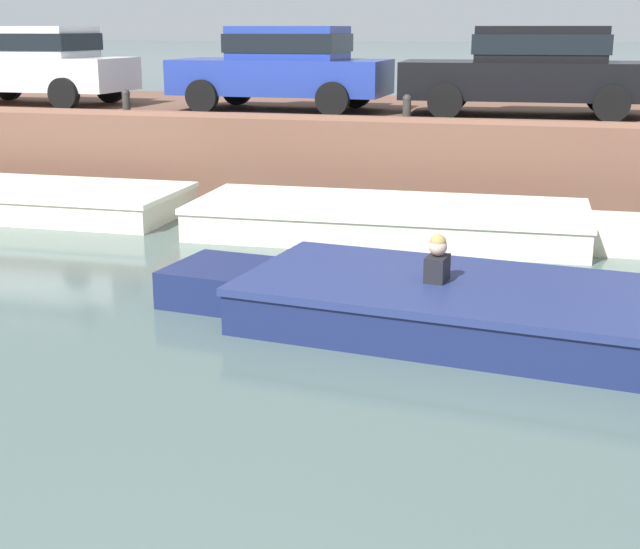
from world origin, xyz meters
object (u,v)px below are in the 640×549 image
object	(u,v)px
car_centre_black	(532,67)
mooring_bollard_mid	(407,107)
motorboat_passing	(489,310)
boat_moored_west_cream	(3,198)
car_leftmost_white	(35,62)
car_left_inner_blue	(284,65)
mooring_bollard_west	(126,101)
boat_moored_central_cream	(407,221)

from	to	relation	value
car_centre_black	mooring_bollard_mid	world-z (taller)	car_centre_black
motorboat_passing	car_centre_black	xyz separation A→B (m)	(0.10, 7.73, 2.07)
boat_moored_west_cream	motorboat_passing	size ratio (longest dim) A/B	0.99
car_leftmost_white	car_left_inner_blue	distance (m)	5.25
motorboat_passing	mooring_bollard_mid	world-z (taller)	mooring_bollard_mid
car_leftmost_white	boat_moored_west_cream	bearing A→B (deg)	-69.04
motorboat_passing	car_leftmost_white	xyz separation A→B (m)	(-9.68, 7.73, 2.07)
mooring_bollard_west	boat_moored_west_cream	bearing A→B (deg)	-124.83
boat_moored_central_cream	car_centre_black	distance (m)	4.51
car_left_inner_blue	mooring_bollard_mid	xyz separation A→B (m)	(2.57, -1.48, -0.61)
boat_moored_west_cream	motorboat_passing	distance (m)	9.38
car_leftmost_white	mooring_bollard_mid	world-z (taller)	car_leftmost_white
boat_moored_west_cream	car_centre_black	bearing A→B (deg)	22.29
motorboat_passing	car_left_inner_blue	distance (m)	9.15
car_centre_black	mooring_bollard_west	bearing A→B (deg)	-168.16
boat_moored_west_cream	mooring_bollard_west	xyz separation A→B (m)	(1.38, 1.98, 1.49)
car_leftmost_white	car_centre_black	size ratio (longest dim) A/B	0.91
boat_moored_central_cream	car_centre_black	xyz separation A→B (m)	(1.58, 3.67, 2.08)
boat_moored_west_cream	car_leftmost_white	xyz separation A→B (m)	(-1.33, 3.46, 2.09)
car_leftmost_white	boat_moored_central_cream	bearing A→B (deg)	-24.10
car_centre_black	mooring_bollard_mid	xyz separation A→B (m)	(-1.97, -1.48, -0.61)
motorboat_passing	car_centre_black	world-z (taller)	car_centre_black
boat_moored_central_cream	car_centre_black	bearing A→B (deg)	66.70
boat_moored_central_cream	mooring_bollard_west	world-z (taller)	mooring_bollard_west
boat_moored_west_cream	car_left_inner_blue	xyz separation A→B (m)	(3.92, 3.46, 2.09)
car_left_inner_blue	mooring_bollard_mid	world-z (taller)	car_left_inner_blue
boat_moored_west_cream	car_leftmost_white	bearing A→B (deg)	110.96
car_leftmost_white	car_left_inner_blue	xyz separation A→B (m)	(5.25, 0.00, 0.00)
car_left_inner_blue	car_leftmost_white	bearing A→B (deg)	-179.98
boat_moored_west_cream	boat_moored_central_cream	xyz separation A→B (m)	(6.87, -0.21, 0.02)
car_left_inner_blue	mooring_bollard_west	size ratio (longest dim) A/B	9.05
car_left_inner_blue	car_centre_black	distance (m)	4.54
boat_moored_west_cream	mooring_bollard_mid	xyz separation A→B (m)	(6.49, 1.98, 1.49)
motorboat_passing	car_leftmost_white	size ratio (longest dim) A/B	1.67
car_centre_black	mooring_bollard_west	size ratio (longest dim) A/B	10.01
boat_moored_west_cream	mooring_bollard_mid	distance (m)	6.95
boat_moored_central_cream	mooring_bollard_west	size ratio (longest dim) A/B	15.56
boat_moored_west_cream	car_left_inner_blue	bearing A→B (deg)	41.46
boat_moored_west_cream	boat_moored_central_cream	bearing A→B (deg)	-1.72
motorboat_passing	boat_moored_west_cream	bearing A→B (deg)	152.95
car_left_inner_blue	boat_moored_central_cream	bearing A→B (deg)	-51.16
boat_moored_west_cream	car_left_inner_blue	world-z (taller)	car_left_inner_blue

